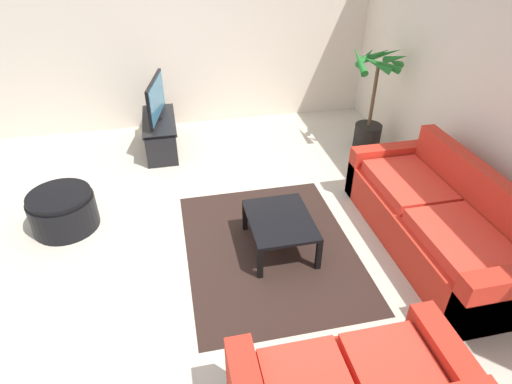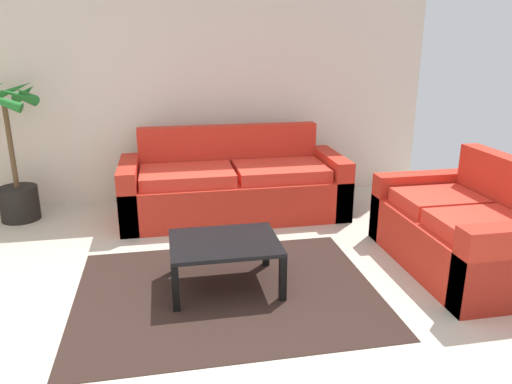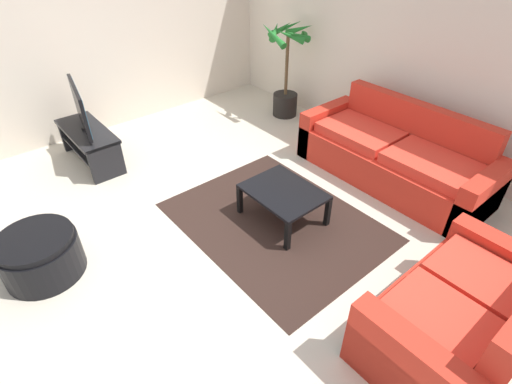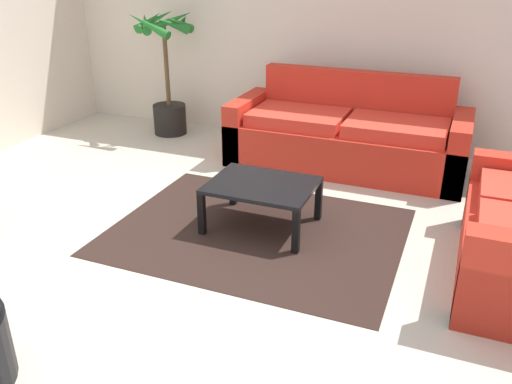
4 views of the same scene
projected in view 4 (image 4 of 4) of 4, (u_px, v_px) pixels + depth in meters
ground_plane at (180, 263)px, 3.75m from camera, size 6.60×6.60×0.00m
wall_back at (312, 17)px, 5.73m from camera, size 6.00×0.06×2.70m
couch_main at (347, 137)px, 5.34m from camera, size 2.30×0.90×0.90m
coffee_table at (262, 189)px, 4.12m from camera, size 0.80×0.63×0.37m
area_rug at (257, 231)px, 4.17m from camera, size 2.20×1.70×0.01m
potted_palm at (167, 80)px, 6.19m from camera, size 0.73×0.72×1.43m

